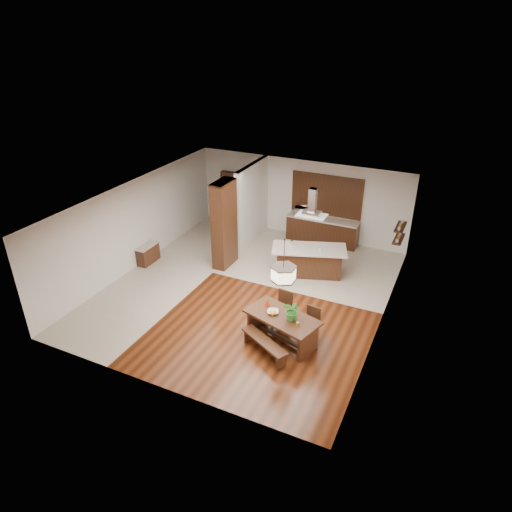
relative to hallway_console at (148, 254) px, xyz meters
The scene contains 25 objects.
room_shell 4.20m from the hallway_console, ahead, with size 9.00×9.04×2.92m.
tile_hallway 1.12m from the hallway_console, 10.68° to the right, with size 2.50×9.00×0.01m, color beige.
tile_kitchen 5.57m from the hallway_console, 24.44° to the left, with size 5.50×4.00×0.01m, color beige.
soffit_band 4.60m from the hallway_console, ahead, with size 8.00×9.00×0.02m, color #391E0E.
partition_pier 2.85m from the hallway_console, 22.54° to the left, with size 0.45×1.00×2.90m, color black.
partition_stub 4.09m from the hallway_console, 52.14° to the left, with size 0.18×2.40×2.90m, color silver.
hallway_console is the anchor object (origin of this frame).
hallway_doorway 4.41m from the hallway_console, 75.20° to the left, with size 1.10×0.20×2.10m, color black.
rear_counter 6.26m from the hallway_console, 39.75° to the left, with size 2.60×0.62×0.95m.
kitchen_window 6.58m from the hallway_console, 41.53° to the left, with size 2.60×0.08×1.50m, color #9C5D2E.
shelf_lower 8.12m from the hallway_console, 17.35° to the left, with size 0.26×0.90×0.04m, color black.
shelf_upper 8.18m from the hallway_console, 17.35° to the left, with size 0.26×0.90×0.04m, color black.
dining_table 6.04m from the hallway_console, 19.56° to the right, with size 2.05×1.43×0.78m.
dining_bench 6.11m from the hallway_console, 25.88° to the right, with size 1.46×0.32×0.41m, color black, non-canonical shape.
dining_chair_left 5.57m from the hallway_console, 13.94° to the right, with size 0.43×0.43×0.97m, color black, non-canonical shape.
dining_chair_right 6.50m from the hallway_console, 14.32° to the right, with size 0.39×0.39×0.88m, color black, non-canonical shape.
pendant_lantern 6.34m from the hallway_console, 19.56° to the right, with size 0.64×0.64×1.31m, color #FFEEC3, non-canonical shape.
foliage_plant 6.36m from the hallway_console, 19.02° to the right, with size 0.47×0.41×0.52m, color #337C29.
fruit_bowl 5.81m from the hallway_console, 20.25° to the right, with size 0.28×0.28×0.07m, color beige.
napkin_cone 5.49m from the hallway_console, 18.91° to the right, with size 0.15×0.15×0.24m, color #A6290B.
gold_ornament 6.59m from the hallway_console, 19.94° to the right, with size 0.07×0.07×0.10m, color gold.
kitchen_island 5.39m from the hallway_console, 16.67° to the left, with size 2.52×1.72×0.96m.
range_hood 5.80m from the hallway_console, 16.71° to the left, with size 0.90×0.55×0.87m, color silver, non-canonical shape.
island_cup 5.76m from the hallway_console, 14.95° to the left, with size 0.11×0.11×0.09m, color white.
microwave 5.70m from the hallway_console, 44.84° to the left, with size 0.53×0.36×0.29m, color silver.
Camera 1 is at (5.27, -10.56, 7.36)m, focal length 32.00 mm.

